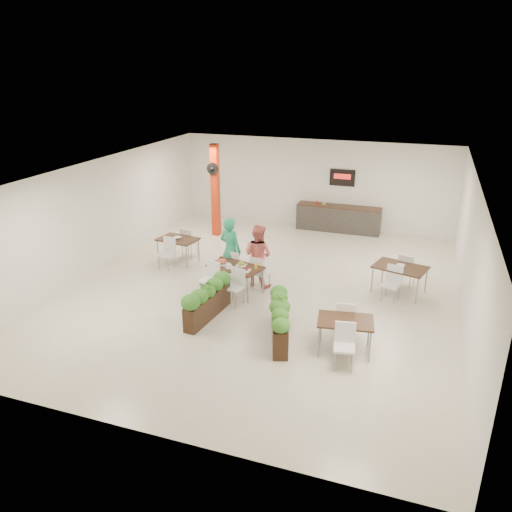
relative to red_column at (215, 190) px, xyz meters
The scene contains 12 objects.
ground 5.11m from the red_column, 51.64° to the right, with size 12.00×12.00×0.00m, color beige.
room_shell 4.85m from the red_column, 51.64° to the right, with size 10.10×12.10×3.22m.
red_column is the anchor object (origin of this frame).
service_counter 4.56m from the red_column, 25.00° to the left, with size 3.00×0.64×2.20m.
main_table 4.95m from the red_column, 60.60° to the right, with size 1.61×1.89×0.92m.
diner_man 4.15m from the red_column, 60.87° to the right, with size 0.67×0.44×1.84m, color #239A6E.
diner_woman 4.59m from the red_column, 51.99° to the right, with size 0.84×0.66×1.73m, color #DF6A63.
planter_left 6.30m from the red_column, 68.45° to the right, with size 0.54×1.87×0.98m.
planter_right 7.49m from the red_column, 55.73° to the right, with size 0.91×1.93×1.05m.
side_table_a 2.93m from the red_column, 91.42° to the right, with size 1.27×1.66×0.92m.
side_table_b 7.14m from the red_column, 23.59° to the right, with size 1.50×1.67×0.92m.
side_table_c 8.44m from the red_column, 47.85° to the right, with size 1.25×1.67×0.92m.
Camera 1 is at (3.87, -11.67, 5.72)m, focal length 35.00 mm.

